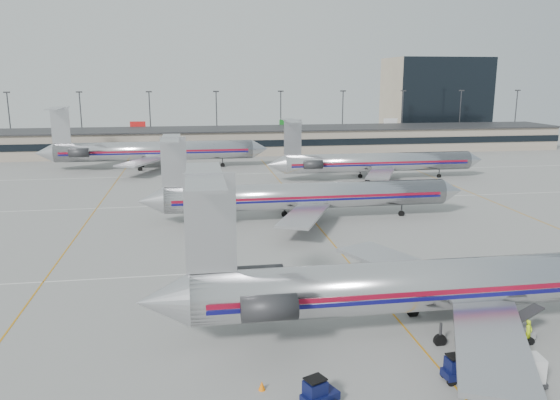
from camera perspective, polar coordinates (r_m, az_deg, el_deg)
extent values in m
plane|color=gray|center=(47.90, 10.89, -10.66)|extent=(260.00, 260.00, 0.00)
cube|color=silver|center=(56.74, 7.47, -6.77)|extent=(160.00, 0.15, 0.02)
cube|color=gray|center=(140.99, -2.65, 6.22)|extent=(160.00, 16.00, 6.00)
cube|color=black|center=(132.97, -2.26, 5.92)|extent=(160.00, 0.20, 1.60)
cube|color=#2D2D30|center=(140.67, -2.67, 7.47)|extent=(162.00, 17.00, 0.30)
cylinder|color=#38383D|center=(160.81, -26.40, 7.33)|extent=(0.30, 0.30, 15.00)
cube|color=#2D2D30|center=(160.45, -26.67, 10.03)|extent=(1.60, 0.40, 0.35)
cylinder|color=#38383D|center=(156.45, -20.04, 7.77)|extent=(0.30, 0.30, 15.00)
cube|color=#2D2D30|center=(156.08, -20.26, 10.54)|extent=(1.60, 0.40, 0.35)
cylinder|color=#38383D|center=(154.08, -13.40, 8.12)|extent=(0.30, 0.30, 15.00)
cube|color=#2D2D30|center=(153.71, -13.55, 10.94)|extent=(1.60, 0.40, 0.35)
cylinder|color=#38383D|center=(153.79, -6.63, 8.37)|extent=(0.30, 0.30, 15.00)
cube|color=#2D2D30|center=(153.42, -6.71, 11.20)|extent=(1.60, 0.40, 0.35)
cylinder|color=#38383D|center=(155.60, 0.07, 8.50)|extent=(0.30, 0.30, 15.00)
cube|color=#2D2D30|center=(155.23, 0.08, 11.30)|extent=(1.60, 0.40, 0.35)
cylinder|color=#38383D|center=(159.44, 6.55, 8.52)|extent=(0.30, 0.30, 15.00)
cube|color=#2D2D30|center=(159.08, 6.62, 11.25)|extent=(1.60, 0.40, 0.35)
cylinder|color=#38383D|center=(165.15, 12.64, 8.44)|extent=(0.30, 0.30, 15.00)
cube|color=#2D2D30|center=(164.81, 12.77, 11.07)|extent=(1.60, 0.40, 0.35)
cylinder|color=#38383D|center=(172.57, 18.27, 8.28)|extent=(0.30, 0.30, 15.00)
cube|color=#2D2D30|center=(172.24, 18.45, 10.80)|extent=(1.60, 0.40, 0.35)
cylinder|color=#38383D|center=(181.47, 23.38, 8.07)|extent=(0.30, 0.30, 15.00)
cube|color=#2D2D30|center=(181.16, 23.60, 10.46)|extent=(1.60, 0.40, 0.35)
cube|color=tan|center=(186.27, 15.84, 10.26)|extent=(30.00, 20.00, 25.00)
cylinder|color=silver|center=(44.07, 18.94, -8.17)|extent=(41.39, 3.83, 3.83)
cone|color=silver|center=(39.30, -12.12, -10.32)|extent=(3.73, 3.83, 3.83)
cube|color=maroon|center=(42.45, 20.17, -8.84)|extent=(39.32, 0.05, 0.36)
cube|color=#0E0C55|center=(42.60, 20.13, -9.36)|extent=(39.32, 0.05, 0.29)
cube|color=silver|center=(49.72, 12.84, -6.67)|extent=(9.62, 14.03, 0.33)
cube|color=silver|center=(37.73, 21.19, -13.66)|extent=(9.62, 14.03, 0.33)
cube|color=silver|center=(37.47, -7.28, -2.48)|extent=(3.52, 0.26, 7.04)
cube|color=silver|center=(36.75, -7.91, 2.50)|extent=(2.48, 10.87, 0.19)
cylinder|color=#2D2D30|center=(42.10, -2.25, -7.99)|extent=(3.73, 1.76, 1.76)
cylinder|color=#2D2D30|center=(36.68, -1.13, -11.21)|extent=(3.73, 1.76, 1.76)
cylinder|color=#2D2D30|center=(41.77, 16.41, -13.30)|extent=(0.21, 0.21, 1.71)
cylinder|color=#2D2D30|center=(45.87, 13.74, -10.72)|extent=(0.21, 0.21, 1.71)
cylinder|color=silver|center=(73.16, 2.97, 0.44)|extent=(37.89, 3.50, 3.50)
cone|color=silver|center=(79.90, 17.48, 0.91)|extent=(3.03, 3.50, 3.50)
cone|color=silver|center=(71.85, -13.36, -0.12)|extent=(3.41, 3.50, 3.50)
cube|color=maroon|center=(71.45, 3.26, 0.26)|extent=(35.99, 0.05, 0.33)
cube|color=#0E0C55|center=(71.53, 3.26, -0.04)|extent=(35.99, 0.05, 0.27)
cube|color=silver|center=(79.38, 0.63, 0.73)|extent=(8.81, 12.84, 0.30)
cube|color=silver|center=(66.68, 2.54, -1.60)|extent=(8.81, 12.84, 0.30)
cube|color=silver|center=(70.76, -11.04, 3.90)|extent=(3.22, 0.24, 6.44)
cube|color=silver|center=(70.39, -11.38, 6.33)|extent=(2.27, 9.95, 0.17)
cylinder|color=#2D2D30|center=(74.20, -8.27, 0.72)|extent=(3.41, 1.61, 1.61)
cylinder|color=#2D2D30|center=(68.93, -8.19, -0.19)|extent=(3.41, 1.61, 1.61)
cylinder|color=#2D2D30|center=(77.53, 12.58, -1.07)|extent=(0.19, 0.19, 1.56)
cylinder|color=#2D2D30|center=(71.05, 1.08, -2.01)|extent=(0.19, 0.19, 1.56)
cylinder|color=#2D2D30|center=(75.39, 0.47, -1.15)|extent=(0.19, 0.19, 1.56)
cylinder|color=black|center=(77.63, 12.57, -1.40)|extent=(0.85, 0.28, 0.85)
cylinder|color=silver|center=(104.24, 10.27, 3.91)|extent=(35.70, 3.48, 3.48)
cone|color=silver|center=(112.09, 19.68, 3.98)|extent=(3.01, 3.48, 3.48)
cone|color=silver|center=(99.55, -0.44, 3.71)|extent=(3.38, 3.48, 3.48)
cube|color=maroon|center=(102.59, 10.59, 3.84)|extent=(33.91, 0.05, 0.33)
cube|color=#0E0C55|center=(102.65, 10.58, 3.63)|extent=(33.91, 0.05, 0.26)
cube|color=silver|center=(109.97, 8.20, 3.94)|extent=(8.74, 12.74, 0.30)
cube|color=silver|center=(97.65, 10.47, 2.76)|extent=(8.74, 12.74, 0.30)
cube|color=silver|center=(99.41, 1.34, 6.56)|extent=(3.19, 0.23, 6.39)
cube|color=silver|center=(99.08, 1.19, 8.29)|extent=(2.25, 9.86, 0.17)
cylinder|color=#2D2D30|center=(103.24, 2.86, 4.17)|extent=(3.38, 1.60, 1.60)
cylinder|color=#2D2D30|center=(98.06, 3.50, 3.71)|extent=(3.38, 1.60, 1.60)
cylinder|color=#2D2D30|center=(109.25, 16.29, 2.66)|extent=(0.19, 0.19, 1.55)
cylinder|color=#2D2D30|center=(101.64, 9.13, 2.30)|extent=(0.19, 0.19, 1.55)
cylinder|color=#2D2D30|center=(105.87, 8.38, 2.73)|extent=(0.19, 0.19, 1.55)
cylinder|color=black|center=(109.32, 16.27, 2.43)|extent=(0.85, 0.28, 0.85)
cylinder|color=silver|center=(118.04, -12.83, 5.03)|extent=(40.63, 3.96, 3.96)
cone|color=silver|center=(118.63, -2.12, 5.37)|extent=(3.42, 3.96, 3.96)
cone|color=silver|center=(121.57, -23.37, 4.52)|extent=(3.85, 3.96, 3.96)
cube|color=maroon|center=(116.06, -12.89, 4.98)|extent=(38.60, 0.05, 0.37)
cube|color=#0E0C55|center=(116.11, -12.88, 4.77)|extent=(38.60, 0.05, 0.30)
cube|color=silver|center=(125.74, -13.57, 4.95)|extent=(9.94, 14.49, 0.34)
cube|color=silver|center=(110.97, -14.14, 3.93)|extent=(9.94, 14.49, 0.34)
cube|color=silver|center=(120.17, -21.96, 7.25)|extent=(3.64, 0.27, 7.27)
cube|color=silver|center=(120.03, -22.25, 8.87)|extent=(2.57, 11.23, 0.19)
cylinder|color=#2D2D30|center=(122.90, -19.75, 5.04)|extent=(3.85, 1.82, 1.82)
cylinder|color=#2D2D30|center=(116.97, -20.28, 4.65)|extent=(3.85, 1.82, 1.82)
cylinder|color=#2D2D30|center=(118.33, -6.02, 3.89)|extent=(0.21, 0.21, 1.76)
cylinder|color=#2D2D30|center=(116.17, -14.42, 3.40)|extent=(0.21, 0.21, 1.76)
cylinder|color=#2D2D30|center=(121.22, -14.20, 3.78)|extent=(0.21, 0.21, 1.76)
cylinder|color=black|center=(118.41, -6.02, 3.65)|extent=(0.96, 0.32, 0.96)
cube|color=#0A0E37|center=(33.95, 4.20, -19.84)|extent=(2.45, 1.90, 0.50)
cube|color=#0A0E37|center=(33.58, 3.69, -19.03)|extent=(1.50, 1.40, 0.90)
cube|color=black|center=(33.27, 3.71, -18.15)|extent=(1.43, 1.33, 0.08)
cylinder|color=black|center=(34.67, 5.36, -19.63)|extent=(0.56, 0.18, 0.56)
cylinder|color=black|center=(34.36, 2.61, -19.92)|extent=(0.56, 0.18, 0.56)
cube|color=#0A0E37|center=(37.91, 18.27, -16.77)|extent=(2.27, 1.28, 0.50)
cube|color=#0A0E37|center=(37.50, 17.91, -16.05)|extent=(1.28, 1.10, 0.89)
cube|color=black|center=(37.22, 17.97, -15.24)|extent=(1.22, 1.04, 0.08)
cylinder|color=black|center=(38.76, 18.98, -16.59)|extent=(0.56, 0.18, 0.56)
cylinder|color=black|center=(38.01, 19.71, -17.26)|extent=(0.56, 0.18, 0.56)
cylinder|color=black|center=(38.09, 16.77, -16.97)|extent=(0.56, 0.18, 0.56)
cylinder|color=black|center=(37.33, 17.46, -17.68)|extent=(0.56, 0.18, 0.56)
cube|color=gray|center=(35.32, 23.66, -18.55)|extent=(2.18, 1.69, 0.06)
cube|color=gray|center=(36.30, 24.34, -17.98)|extent=(1.97, 1.60, 0.05)
cylinder|color=black|center=(37.36, 24.65, -18.48)|extent=(0.32, 0.13, 0.32)
cube|color=#2D2D30|center=(39.13, 24.47, -16.82)|extent=(1.95, 1.68, 0.30)
cube|color=silver|center=(38.71, 24.60, -15.64)|extent=(1.64, 1.55, 1.52)
cylinder|color=black|center=(39.99, 24.84, -16.41)|extent=(0.24, 0.12, 0.24)
cylinder|color=black|center=(39.13, 25.86, -17.18)|extent=(0.24, 0.12, 0.24)
cylinder|color=black|center=(39.27, 23.05, -16.79)|extent=(0.24, 0.12, 0.24)
cylinder|color=black|center=(38.40, 24.04, -17.60)|extent=(0.24, 0.12, 0.24)
cube|color=gray|center=(43.89, 22.67, -12.98)|extent=(4.27, 2.36, 0.56)
cube|color=#2D2D30|center=(43.72, 23.58, -11.31)|extent=(4.22, 1.94, 1.45)
cylinder|color=black|center=(45.19, 23.84, -12.65)|extent=(0.56, 0.18, 0.56)
cylinder|color=black|center=(44.27, 24.72, -13.27)|extent=(0.56, 0.18, 0.56)
cylinder|color=black|center=(43.75, 20.54, -13.20)|extent=(0.56, 0.18, 0.56)
cylinder|color=black|center=(42.80, 21.37, -13.87)|extent=(0.56, 0.18, 0.56)
imported|color=#C2E715|center=(44.02, 24.52, -12.47)|extent=(0.80, 0.69, 1.86)
cone|color=orange|center=(35.39, -1.91, -18.82)|extent=(0.46, 0.46, 0.60)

